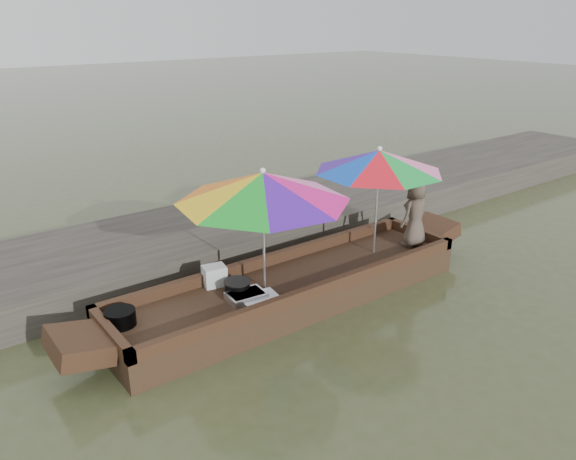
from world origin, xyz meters
TOP-DOWN VIEW (x-y plane):
  - water at (0.00, 0.00)m, footprint 80.00×80.00m
  - dock at (0.00, 2.20)m, footprint 22.00×2.20m
  - boat_hull at (0.00, 0.00)m, footprint 4.95×1.20m
  - cooking_pot at (-2.23, 0.22)m, footprint 0.34×0.34m
  - tray_crayfish at (-0.79, -0.12)m, footprint 0.48×0.36m
  - tray_scallop at (-0.69, -0.23)m, footprint 0.50×0.38m
  - charcoal_grill at (-0.79, 0.09)m, footprint 0.32×0.32m
  - supply_bag at (-0.90, 0.45)m, footprint 0.32×0.27m
  - vendor at (2.13, -0.16)m, footprint 0.51×0.35m
  - umbrella_bow at (-0.44, 0.00)m, footprint 2.56×2.56m
  - umbrella_stern at (1.48, 0.00)m, footprint 2.36×2.36m

SIDE VIEW (x-z plane):
  - water at x=0.00m, z-range 0.00..0.00m
  - boat_hull at x=0.00m, z-range 0.00..0.35m
  - dock at x=0.00m, z-range 0.00..0.50m
  - tray_scallop at x=-0.69m, z-range 0.35..0.41m
  - tray_crayfish at x=-0.79m, z-range 0.35..0.44m
  - charcoal_grill at x=-0.79m, z-range 0.35..0.50m
  - cooking_pot at x=-2.23m, z-range 0.35..0.53m
  - supply_bag at x=-0.90m, z-range 0.35..0.61m
  - vendor at x=2.13m, z-range 0.35..1.35m
  - umbrella_bow at x=-0.44m, z-range 0.35..1.90m
  - umbrella_stern at x=1.48m, z-range 0.35..1.90m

